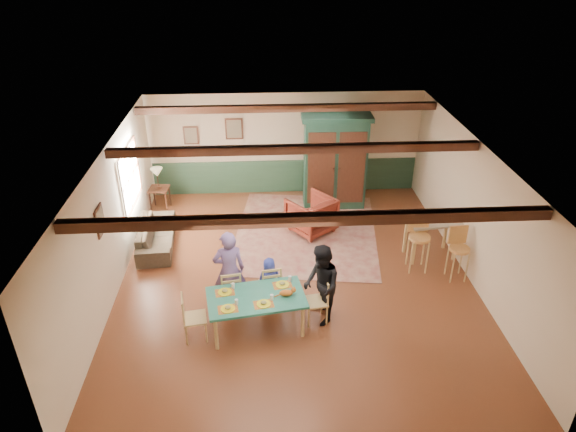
{
  "coord_description": "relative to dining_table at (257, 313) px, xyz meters",
  "views": [
    {
      "loc": [
        -0.65,
        -8.56,
        6.1
      ],
      "look_at": [
        -0.13,
        0.48,
        1.15
      ],
      "focal_mm": 32.0,
      "sensor_mm": 36.0,
      "label": 1
    }
  ],
  "objects": [
    {
      "name": "floor",
      "position": [
        0.79,
        1.53,
        -0.35
      ],
      "size": [
        8.0,
        8.0,
        0.0
      ],
      "primitive_type": "plane",
      "color": "#5C2C19",
      "rests_on": "ground"
    },
    {
      "name": "wall_back",
      "position": [
        0.79,
        5.53,
        1.0
      ],
      "size": [
        7.0,
        0.02,
        2.7
      ],
      "primitive_type": "cube",
      "color": "beige",
      "rests_on": "floor"
    },
    {
      "name": "wall_left",
      "position": [
        -2.71,
        1.53,
        1.0
      ],
      "size": [
        0.02,
        8.0,
        2.7
      ],
      "primitive_type": "cube",
      "color": "beige",
      "rests_on": "floor"
    },
    {
      "name": "wall_right",
      "position": [
        4.29,
        1.53,
        1.0
      ],
      "size": [
        0.02,
        8.0,
        2.7
      ],
      "primitive_type": "cube",
      "color": "beige",
      "rests_on": "floor"
    },
    {
      "name": "ceiling",
      "position": [
        0.79,
        1.53,
        2.35
      ],
      "size": [
        7.0,
        8.0,
        0.02
      ],
      "primitive_type": "cube",
      "color": "silver",
      "rests_on": "wall_back"
    },
    {
      "name": "wainscot_back",
      "position": [
        0.79,
        5.51,
        0.1
      ],
      "size": [
        6.95,
        0.03,
        0.9
      ],
      "primitive_type": "cube",
      "color": "#1F3928",
      "rests_on": "floor"
    },
    {
      "name": "ceiling_beam_front",
      "position": [
        0.79,
        -0.77,
        2.26
      ],
      "size": [
        6.95,
        0.16,
        0.16
      ],
      "primitive_type": "cube",
      "color": "black",
      "rests_on": "ceiling"
    },
    {
      "name": "ceiling_beam_mid",
      "position": [
        0.79,
        1.93,
        2.26
      ],
      "size": [
        6.95,
        0.16,
        0.16
      ],
      "primitive_type": "cube",
      "color": "black",
      "rests_on": "ceiling"
    },
    {
      "name": "ceiling_beam_back",
      "position": [
        0.79,
        4.53,
        2.26
      ],
      "size": [
        6.95,
        0.16,
        0.16
      ],
      "primitive_type": "cube",
      "color": "black",
      "rests_on": "ceiling"
    },
    {
      "name": "window_left",
      "position": [
        -2.68,
        3.23,
        1.2
      ],
      "size": [
        0.06,
        1.6,
        1.3
      ],
      "primitive_type": null,
      "color": "white",
      "rests_on": "wall_left"
    },
    {
      "name": "picture_left_wall",
      "position": [
        -2.68,
        0.93,
        1.4
      ],
      "size": [
        0.04,
        0.42,
        0.52
      ],
      "primitive_type": null,
      "color": "gray",
      "rests_on": "wall_left"
    },
    {
      "name": "picture_back_a",
      "position": [
        -0.51,
        5.5,
        1.45
      ],
      "size": [
        0.45,
        0.04,
        0.55
      ],
      "primitive_type": null,
      "color": "gray",
      "rests_on": "wall_back"
    },
    {
      "name": "picture_back_b",
      "position": [
        -1.61,
        5.5,
        1.3
      ],
      "size": [
        0.38,
        0.04,
        0.48
      ],
      "primitive_type": null,
      "color": "gray",
      "rests_on": "wall_back"
    },
    {
      "name": "dining_table",
      "position": [
        0.0,
        0.0,
        0.0
      ],
      "size": [
        1.78,
        1.17,
        0.69
      ],
      "primitive_type": null,
      "rotation": [
        0.0,
        0.0,
        0.16
      ],
      "color": "#216B57",
      "rests_on": "floor"
    },
    {
      "name": "dining_chair_far_left",
      "position": [
        -0.47,
        0.6,
        0.09
      ],
      "size": [
        0.45,
        0.46,
        0.88
      ],
      "primitive_type": null,
      "rotation": [
        0.0,
        0.0,
        3.3
      ],
      "color": "tan",
      "rests_on": "floor"
    },
    {
      "name": "dining_chair_far_right",
      "position": [
        0.26,
        0.71,
        0.09
      ],
      "size": [
        0.45,
        0.46,
        0.88
      ],
      "primitive_type": null,
      "rotation": [
        0.0,
        0.0,
        3.3
      ],
      "color": "tan",
      "rests_on": "floor"
    },
    {
      "name": "dining_chair_end_left",
      "position": [
        -1.05,
        -0.16,
        0.09
      ],
      "size": [
        0.46,
        0.45,
        0.88
      ],
      "primitive_type": null,
      "rotation": [
        0.0,
        0.0,
        1.73
      ],
      "color": "tan",
      "rests_on": "floor"
    },
    {
      "name": "dining_chair_end_right",
      "position": [
        1.05,
        0.16,
        0.09
      ],
      "size": [
        0.46,
        0.45,
        0.88
      ],
      "primitive_type": null,
      "rotation": [
        0.0,
        0.0,
        -1.41
      ],
      "color": "tan",
      "rests_on": "floor"
    },
    {
      "name": "person_man",
      "position": [
        -0.48,
        0.67,
        0.45
      ],
      "size": [
        0.63,
        0.47,
        1.59
      ],
      "primitive_type": "imported",
      "rotation": [
        0.0,
        0.0,
        3.3
      ],
      "color": "#755A9B",
      "rests_on": "floor"
    },
    {
      "name": "person_woman",
      "position": [
        1.14,
        0.18,
        0.41
      ],
      "size": [
        0.68,
        0.82,
        1.52
      ],
      "primitive_type": "imported",
      "rotation": [
        0.0,
        0.0,
        -1.41
      ],
      "color": "black",
      "rests_on": "floor"
    },
    {
      "name": "person_child",
      "position": [
        0.25,
        0.79,
        0.12
      ],
      "size": [
        0.49,
        0.36,
        0.93
      ],
      "primitive_type": "imported",
      "rotation": [
        0.0,
        0.0,
        3.3
      ],
      "color": "navy",
      "rests_on": "floor"
    },
    {
      "name": "cat",
      "position": [
        0.52,
        -0.01,
        0.43
      ],
      "size": [
        0.35,
        0.18,
        0.17
      ],
      "primitive_type": null,
      "rotation": [
        0.0,
        0.0,
        0.16
      ],
      "color": "#BE6121",
      "rests_on": "dining_table"
    },
    {
      "name": "place_setting_near_left",
      "position": [
        -0.46,
        -0.31,
        0.4
      ],
      "size": [
        0.41,
        0.33,
        0.11
      ],
      "primitive_type": null,
      "rotation": [
        0.0,
        0.0,
        0.16
      ],
      "color": "yellow",
      "rests_on": "dining_table"
    },
    {
      "name": "place_setting_near_center",
      "position": [
        0.13,
        -0.21,
        0.4
      ],
      "size": [
        0.41,
        0.33,
        0.11
      ],
      "primitive_type": null,
      "rotation": [
        0.0,
        0.0,
        0.16
      ],
      "color": "yellow",
      "rests_on": "dining_table"
    },
    {
      "name": "place_setting_far_left",
      "position": [
        -0.54,
        0.15,
        0.4
      ],
      "size": [
        0.41,
        0.33,
        0.11
      ],
      "primitive_type": null,
      "rotation": [
        0.0,
        0.0,
        0.16
      ],
      "color": "yellow",
      "rests_on": "dining_table"
    },
    {
      "name": "place_setting_far_right",
      "position": [
        0.46,
        0.31,
        0.4
      ],
      "size": [
        0.41,
        0.33,
        0.11
      ],
      "primitive_type": null,
      "rotation": [
        0.0,
        0.0,
        0.16
      ],
      "color": "yellow",
      "rests_on": "dining_table"
    },
    {
      "name": "area_rug",
      "position": [
        1.16,
        3.28,
        -0.34
      ],
      "size": [
        3.7,
        4.21,
        0.01
      ],
      "primitive_type": "cube",
      "rotation": [
        0.0,
        0.0,
        -0.13
      ],
      "color": "tan",
      "rests_on": "floor"
    },
    {
      "name": "armoire",
      "position": [
        1.98,
        4.66,
        0.85
      ],
      "size": [
        1.7,
        0.7,
        2.38
      ],
      "primitive_type": "cube",
      "rotation": [
        0.0,
        0.0,
        -0.02
      ],
      "color": "#133024",
      "rests_on": "floor"
    },
    {
      "name": "armchair",
      "position": [
        1.28,
        3.35,
        0.08
      ],
      "size": [
        1.3,
        1.3,
        0.86
      ],
      "primitive_type": "imported",
      "rotation": [
        0.0,
        0.0,
        -2.49
      ],
      "color": "#46120E",
      "rests_on": "floor"
    },
    {
      "name": "sofa",
      "position": [
        -2.21,
        2.9,
        -0.07
      ],
      "size": [
        0.87,
        1.91,
        0.54
      ],
      "primitive_type": "imported",
      "rotation": [
        0.0,
        0.0,
        1.65
      ],
      "color": "#382F23",
      "rests_on": "floor"
    },
    {
      "name": "end_table",
      "position": [
        -2.41,
        4.67,
        -0.05
      ],
      "size": [
        0.51,
        0.51,
        0.58
      ],
      "primitive_type": null,
      "rotation": [
        0.0,
        0.0,
        -0.07
      ],
      "color": "black",
      "rests_on": "floor"
    },
    {
      "name": "table_lamp",
      "position": [
        -2.41,
        4.67,
        0.5
      ],
      "size": [
        0.31,
        0.31,
        0.53
      ],
      "primitive_type": null,
      "rotation": [
        0.0,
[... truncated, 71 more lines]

